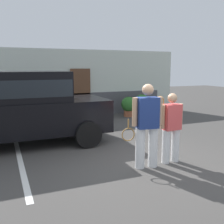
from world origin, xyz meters
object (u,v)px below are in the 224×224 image
object	(u,v)px
tennis_player_man	(147,125)
tennis_player_woman	(171,127)
potted_plant_by_porch	(129,106)
parked_suv	(20,105)
potted_plant_secondary	(142,103)

from	to	relation	value
tennis_player_man	tennis_player_woman	xyz separation A→B (m)	(0.67, 0.05, -0.11)
tennis_player_woman	potted_plant_by_porch	bearing A→B (deg)	-109.33
tennis_player_woman	potted_plant_by_porch	distance (m)	5.76
tennis_player_man	tennis_player_woman	distance (m)	0.68
parked_suv	potted_plant_by_porch	xyz separation A→B (m)	(4.73, 2.71, -0.66)
tennis_player_man	potted_plant_secondary	size ratio (longest dim) A/B	1.98
tennis_player_woman	tennis_player_man	bearing A→B (deg)	2.41
parked_suv	tennis_player_woman	size ratio (longest dim) A/B	2.90
tennis_player_woman	parked_suv	bearing A→B (deg)	-44.72
potted_plant_by_porch	parked_suv	bearing A→B (deg)	-150.18
parked_suv	potted_plant_secondary	size ratio (longest dim) A/B	5.01
parked_suv	potted_plant_secondary	xyz separation A→B (m)	(5.55, 2.98, -0.63)
parked_suv	potted_plant_by_porch	bearing A→B (deg)	30.25
tennis_player_woman	potted_plant_by_porch	world-z (taller)	tennis_player_woman
tennis_player_man	potted_plant_by_porch	size ratio (longest dim) A/B	2.08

